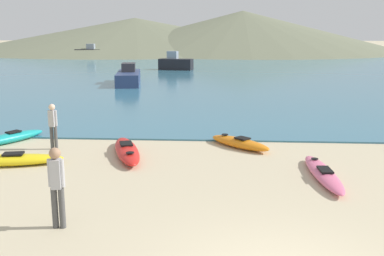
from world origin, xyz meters
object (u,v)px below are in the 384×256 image
Objects in this scene: kayak_on_sand_1 at (11,138)px; kayak_on_sand_4 at (8,160)px; moored_boat_2 at (129,77)px; kayak_on_sand_5 at (323,173)px; moored_boat_1 at (89,52)px; kayak_on_sand_0 at (127,151)px; person_near_foreground at (57,183)px; person_near_waterline at (53,123)px; kayak_on_sand_3 at (240,143)px; moored_boat_0 at (176,63)px.

kayak_on_sand_1 is 0.80× the size of kayak_on_sand_4.
kayak_on_sand_1 is at bearing -91.98° from moored_boat_2.
moored_boat_1 is (-23.69, 58.45, 0.64)m from kayak_on_sand_5.
kayak_on_sand_1 reaches higher than kayak_on_sand_0.
kayak_on_sand_0 is 5.60m from person_near_foreground.
kayak_on_sand_0 is at bearing 87.21° from person_near_foreground.
kayak_on_sand_4 is 2.12× the size of person_near_waterline.
person_near_waterline is (-2.68, 0.69, 0.73)m from kayak_on_sand_0.
kayak_on_sand_1 is at bearing 161.88° from kayak_on_sand_5.
kayak_on_sand_4 is 5.31m from person_near_foreground.
kayak_on_sand_0 is at bearing -160.78° from kayak_on_sand_3.
kayak_on_sand_0 is 1.05× the size of kayak_on_sand_4.
kayak_on_sand_1 is 1.57× the size of person_near_foreground.
moored_boat_0 is at bearing 92.12° from person_near_foreground.
moored_boat_0 is at bearing 87.23° from kayak_on_sand_4.
person_near_foreground reaches higher than person_near_waterline.
moored_boat_1 is at bearing 105.14° from person_near_waterline.
kayak_on_sand_1 is 56.56m from moored_boat_1.
kayak_on_sand_0 is at bearing -14.38° from person_near_waterline.
kayak_on_sand_1 is 3.08m from kayak_on_sand_4.
person_near_foreground is at bearing -74.24° from moored_boat_1.
kayak_on_sand_1 is at bearing -95.26° from moored_boat_0.
kayak_on_sand_1 reaches higher than kayak_on_sand_3.
moored_boat_1 is 39.12m from moored_boat_2.
kayak_on_sand_5 is (10.53, -3.44, -0.04)m from kayak_on_sand_1.
moored_boat_0 is at bearing 80.25° from moored_boat_2.
moored_boat_2 is (-7.71, 18.62, 0.43)m from kayak_on_sand_3.
kayak_on_sand_5 is 23.99m from moored_boat_2.
kayak_on_sand_0 is 2.86m from person_near_waterline.
kayak_on_sand_4 is (1.25, -2.81, -0.01)m from kayak_on_sand_1.
kayak_on_sand_5 is 7.20m from person_near_foreground.
person_near_waterline is (-2.41, 6.23, -0.08)m from person_near_foreground.
person_near_foreground is 25.73m from moored_boat_2.
kayak_on_sand_1 is at bearing 178.53° from kayak_on_sand_3.
moored_boat_0 is (0.98, 32.53, -0.17)m from person_near_waterline.
kayak_on_sand_1 is 0.77× the size of kayak_on_sand_5.
kayak_on_sand_0 reaches higher than kayak_on_sand_3.
kayak_on_sand_4 is at bearing -92.77° from moored_boat_0.
kayak_on_sand_0 is at bearing -78.67° from moored_boat_2.
person_near_waterline is at bearing 70.86° from kayak_on_sand_4.
kayak_on_sand_1 is 1.70× the size of person_near_waterline.
kayak_on_sand_5 is 0.95× the size of moored_boat_0.
kayak_on_sand_1 is 0.73× the size of moored_boat_0.
moored_boat_1 is at bearing 104.00° from kayak_on_sand_4.
kayak_on_sand_3 is 20.16m from moored_boat_2.
kayak_on_sand_3 is 7.56m from kayak_on_sand_4.
moored_boat_2 is (0.64, 18.40, 0.43)m from kayak_on_sand_1.
moored_boat_2 reaches higher than kayak_on_sand_0.
moored_boat_2 reaches higher than kayak_on_sand_5.
moored_boat_0 is at bearing -55.39° from moored_boat_1.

